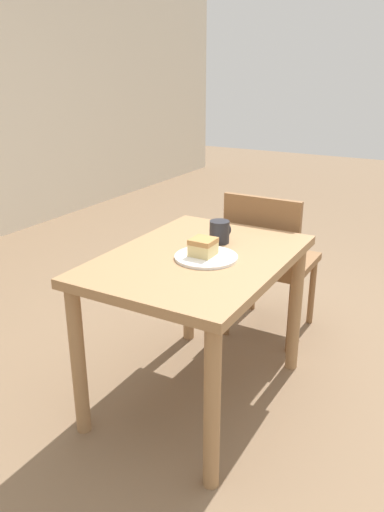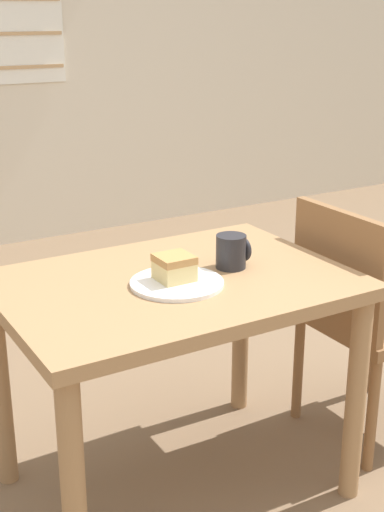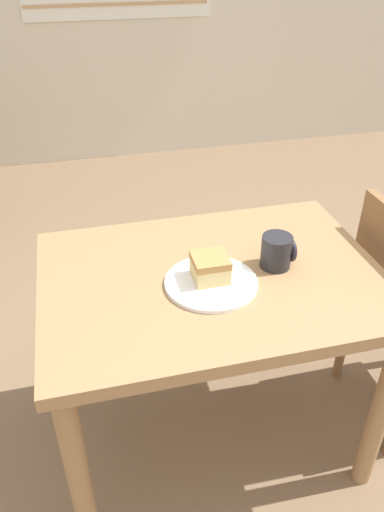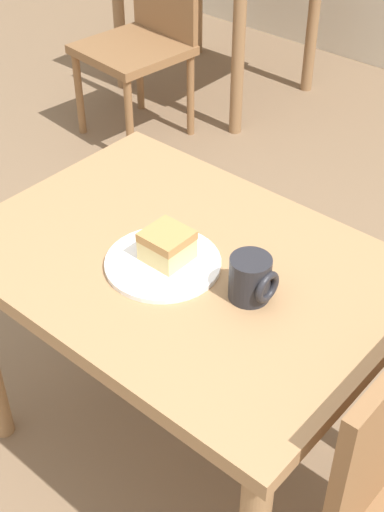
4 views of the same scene
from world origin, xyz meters
name	(u,v)px [view 2 (image 2 of 4)]	position (x,y,z in m)	size (l,w,h in m)	color
dining_table_near	(175,314)	(-0.12, 0.30, 0.59)	(0.99, 0.71, 0.70)	#9E754C
chair_near_window	(365,312)	(0.58, 0.25, 0.46)	(0.43, 0.43, 0.83)	brown
plate	(177,283)	(-0.14, 0.25, 0.71)	(0.26, 0.26, 0.01)	white
cake_slice	(174,267)	(-0.14, 0.27, 0.75)	(0.10, 0.10, 0.07)	#E0C67F
coffee_mug	(232,251)	(0.07, 0.30, 0.75)	(0.10, 0.09, 0.10)	#232328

